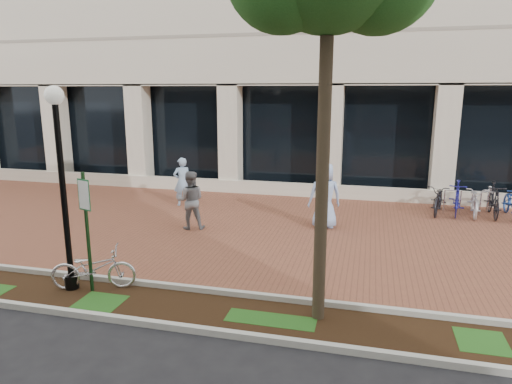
% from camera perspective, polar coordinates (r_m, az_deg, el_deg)
% --- Properties ---
extents(ground, '(120.00, 120.00, 0.00)m').
position_cam_1_polar(ground, '(13.58, -1.18, -4.49)').
color(ground, black).
rests_on(ground, ground).
extents(brick_plaza, '(40.00, 9.00, 0.01)m').
position_cam_1_polar(brick_plaza, '(13.58, -1.18, -4.47)').
color(brick_plaza, brown).
rests_on(brick_plaza, ground).
extents(planting_strip, '(40.00, 1.50, 0.01)m').
position_cam_1_polar(planting_strip, '(8.97, -10.33, -14.00)').
color(planting_strip, black).
rests_on(planting_strip, ground).
extents(curb_plaza_side, '(40.00, 0.12, 0.12)m').
position_cam_1_polar(curb_plaza_side, '(9.56, -8.46, -11.81)').
color(curb_plaza_side, '#AFAFA5').
rests_on(curb_plaza_side, ground).
extents(curb_street_side, '(40.00, 0.12, 0.12)m').
position_cam_1_polar(curb_street_side, '(8.35, -12.54, -15.81)').
color(curb_street_side, '#AFAFA5').
rests_on(curb_street_side, ground).
extents(parking_sign, '(0.34, 0.07, 2.46)m').
position_cam_1_polar(parking_sign, '(9.53, -20.50, -2.98)').
color(parking_sign, '#143817').
rests_on(parking_sign, ground).
extents(lamppost, '(0.36, 0.36, 4.08)m').
position_cam_1_polar(lamppost, '(9.65, -23.09, 1.56)').
color(lamppost, black).
rests_on(lamppost, ground).
extents(locked_bicycle, '(1.80, 1.12, 0.89)m').
position_cam_1_polar(locked_bicycle, '(9.98, -19.66, -8.96)').
color(locked_bicycle, silver).
rests_on(locked_bicycle, ground).
extents(pedestrian_left, '(0.74, 0.70, 1.71)m').
position_cam_1_polar(pedestrian_left, '(16.22, -9.21, 1.29)').
color(pedestrian_left, '#86A6C8').
rests_on(pedestrian_left, ground).
extents(pedestrian_mid, '(1.00, 0.88, 1.72)m').
position_cam_1_polar(pedestrian_mid, '(13.41, -8.22, -1.03)').
color(pedestrian_mid, slate).
rests_on(pedestrian_mid, ground).
extents(pedestrian_right, '(1.10, 0.89, 1.95)m').
position_cam_1_polar(pedestrian_right, '(13.49, 8.59, -0.45)').
color(pedestrian_right, '#97B1E1').
rests_on(pedestrian_right, ground).
extents(bollard, '(0.12, 0.12, 0.91)m').
position_cam_1_polar(bollard, '(17.04, 27.10, -0.76)').
color(bollard, silver).
rests_on(bollard, ground).
extents(bike_rack_cluster, '(3.07, 1.98, 1.10)m').
position_cam_1_polar(bike_rack_cluster, '(16.38, 25.71, -0.92)').
color(bike_rack_cluster, black).
rests_on(bike_rack_cluster, ground).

